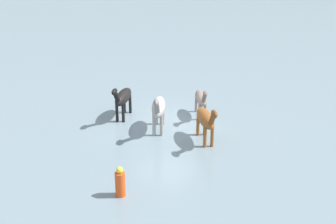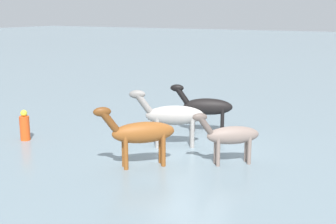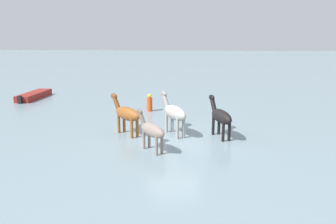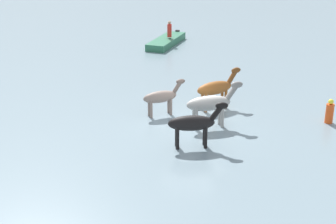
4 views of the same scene
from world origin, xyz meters
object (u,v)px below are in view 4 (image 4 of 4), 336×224
at_px(horse_pinto_flank, 194,123).
at_px(boat_tender_starboard, 166,42).
at_px(horse_dun_straggler, 216,88).
at_px(buoy_channel_marker, 330,112).
at_px(horse_mid_herd, 161,97).
at_px(person_helmsman_aft, 169,30).
at_px(horse_dark_mare, 211,103).

relative_size(horse_pinto_flank, boat_tender_starboard, 0.46).
xyz_separation_m(horse_dun_straggler, buoy_channel_marker, (-0.39, -5.31, -0.55)).
height_order(horse_mid_herd, person_helmsman_aft, person_helmsman_aft).
bearing_deg(horse_mid_herd, person_helmsman_aft, 64.42).
bearing_deg(horse_dun_straggler, buoy_channel_marker, -49.07).
xyz_separation_m(horse_mid_herd, buoy_channel_marker, (1.16, -7.60, -0.41)).
bearing_deg(horse_dark_mare, horse_dun_straggler, 63.97).
xyz_separation_m(horse_dun_straggler, boat_tender_starboard, (12.24, 6.01, -0.89)).
bearing_deg(horse_dark_mare, horse_mid_herd, 132.03).
bearing_deg(person_helmsman_aft, horse_pinto_flank, -161.23).
height_order(horse_dun_straggler, boat_tender_starboard, horse_dun_straggler).
distance_m(horse_pinto_flank, horse_dark_mare, 2.27).
xyz_separation_m(boat_tender_starboard, person_helmsman_aft, (-0.01, -0.24, 0.97)).
height_order(boat_tender_starboard, person_helmsman_aft, person_helmsman_aft).
bearing_deg(horse_mid_herd, horse_pinto_flank, -93.30).
bearing_deg(boat_tender_starboard, person_helmsman_aft, 91.18).
xyz_separation_m(horse_pinto_flank, horse_mid_herd, (3.03, 2.24, -0.12)).
xyz_separation_m(person_helmsman_aft, buoy_channel_marker, (-12.62, -11.08, -0.64)).
height_order(horse_dark_mare, horse_dun_straggler, horse_dark_mare).
height_order(horse_mid_herd, buoy_channel_marker, horse_mid_herd).
height_order(horse_dun_straggler, buoy_channel_marker, horse_dun_straggler).
relative_size(horse_dark_mare, buoy_channel_marker, 2.14).
height_order(horse_pinto_flank, horse_dun_straggler, horse_dun_straggler).
bearing_deg(horse_pinto_flank, horse_dun_straggler, 68.16).
bearing_deg(horse_mid_herd, buoy_channel_marker, -31.03).
xyz_separation_m(horse_pinto_flank, horse_dun_straggler, (4.58, -0.06, 0.02)).
relative_size(boat_tender_starboard, buoy_channel_marker, 4.58).
bearing_deg(buoy_channel_marker, boat_tender_starboard, 41.88).
relative_size(horse_dun_straggler, buoy_channel_marker, 1.78).
bearing_deg(horse_pinto_flank, buoy_channel_marker, 16.89).
bearing_deg(boat_tender_starboard, horse_pinto_flank, 23.58).
distance_m(horse_pinto_flank, person_helmsman_aft, 17.76).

